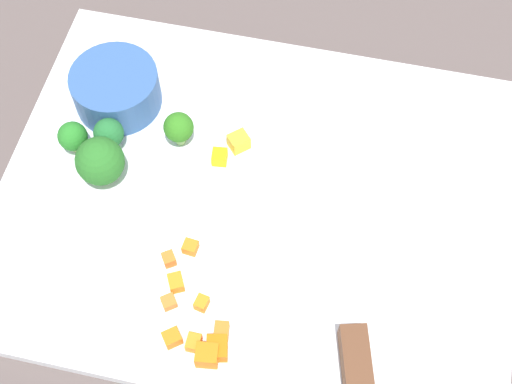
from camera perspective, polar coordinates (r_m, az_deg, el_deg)
name	(u,v)px	position (r m, az deg, el deg)	size (l,w,h in m)	color
ground_plane	(256,205)	(0.61, 0.00, -1.01)	(4.00, 4.00, 0.00)	#564B47
cutting_board	(256,201)	(0.60, 0.00, -0.74)	(0.43, 0.34, 0.01)	white
prep_bowl	(116,89)	(0.65, -11.10, 8.07)	(0.08, 0.08, 0.04)	#315793
chef_knife	(349,306)	(0.56, 7.42, -9.02)	(0.10, 0.29, 0.02)	silver
carrot_dice_0	(176,283)	(0.56, -6.41, -7.20)	(0.01, 0.01, 0.01)	orange
carrot_dice_1	(202,303)	(0.56, -4.36, -8.84)	(0.01, 0.01, 0.01)	orange
carrot_dice_2	(221,349)	(0.54, -2.85, -12.40)	(0.02, 0.02, 0.01)	orange
carrot_dice_3	(207,355)	(0.54, -3.93, -12.89)	(0.02, 0.02, 0.02)	orange
carrot_dice_4	(190,247)	(0.58, -5.26, -4.41)	(0.01, 0.01, 0.01)	orange
carrot_dice_5	(169,302)	(0.56, -6.98, -8.71)	(0.01, 0.01, 0.01)	orange
carrot_dice_6	(172,338)	(0.55, -6.71, -11.50)	(0.01, 0.01, 0.01)	orange
carrot_dice_7	(221,331)	(0.55, -2.84, -11.02)	(0.01, 0.01, 0.01)	orange
carrot_dice_8	(169,259)	(0.57, -6.96, -5.34)	(0.01, 0.01, 0.01)	orange
carrot_dice_9	(194,343)	(0.55, -5.00, -11.90)	(0.01, 0.01, 0.01)	orange
pepper_dice_0	(239,142)	(0.62, -1.39, 4.04)	(0.02, 0.01, 0.01)	yellow
pepper_dice_1	(220,157)	(0.61, -2.93, 2.81)	(0.01, 0.01, 0.01)	yellow
broccoli_floret_0	(179,128)	(0.61, -6.19, 5.12)	(0.03, 0.03, 0.03)	#8BBF6D
broccoli_floret_1	(109,134)	(0.62, -11.67, 4.58)	(0.03, 0.03, 0.04)	#85B76B
broccoli_floret_2	(73,137)	(0.63, -14.42, 4.29)	(0.03, 0.03, 0.03)	#96B868
broccoli_floret_3	(100,162)	(0.60, -12.34, 2.39)	(0.04, 0.04, 0.05)	#92B05C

